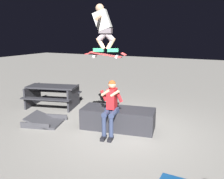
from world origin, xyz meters
TOP-DOWN VIEW (x-y plane):
  - ground_plane at (0.00, 0.00)m, footprint 40.00×40.00m
  - ledge_box_main at (0.11, -0.16)m, footprint 2.05×1.09m
  - person_sitting_on_ledge at (0.10, 0.29)m, footprint 0.60×0.78m
  - skateboard at (0.30, 0.16)m, footprint 1.04×0.43m
  - skater_airborne at (0.36, 0.17)m, footprint 0.64×0.88m
  - kicker_ramp at (2.12, 0.47)m, footprint 1.12×1.06m
  - picnic_table_back at (3.00, -0.96)m, footprint 1.99×1.74m

SIDE VIEW (x-z plane):
  - ground_plane at x=0.00m, z-range 0.00..0.00m
  - kicker_ramp at x=2.12m, z-range -0.12..0.24m
  - ledge_box_main at x=0.11m, z-range 0.00..0.56m
  - picnic_table_back at x=3.00m, z-range 0.12..0.87m
  - person_sitting_on_ledge at x=0.10m, z-range 0.09..1.49m
  - skateboard at x=0.30m, z-range 1.94..2.09m
  - skater_airborne at x=0.36m, z-range 2.14..3.26m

